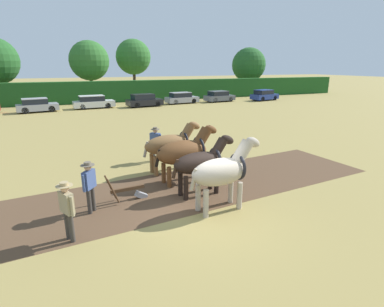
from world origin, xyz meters
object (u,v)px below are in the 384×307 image
(tree_center, at_px, (249,65))
(draft_horse_trail_right, at_px, (171,144))
(farmer_beside_team, at_px, (156,141))
(parked_car_center_left, at_px, (37,105))
(plow, at_px, (131,192))
(farmer_at_plow, at_px, (89,183))
(parked_car_far_right, at_px, (219,96))
(parked_car_center, at_px, (93,102))
(tree_center_left, at_px, (133,57))
(tree_left, at_px, (89,61))
(parked_car_end_right, at_px, (264,95))
(parked_car_center_right, at_px, (144,101))
(draft_horse_lead_left, at_px, (223,171))
(parked_car_right, at_px, (182,98))
(draft_horse_trail_left, at_px, (185,152))
(farmer_onlooker_left, at_px, (67,207))
(draft_horse_lead_right, at_px, (201,162))

(tree_center, xyz_separation_m, draft_horse_trail_right, (-24.91, -32.63, -3.46))
(farmer_beside_team, distance_m, parked_car_center_left, 21.96)
(draft_horse_trail_right, height_order, plow, draft_horse_trail_right)
(farmer_at_plow, height_order, parked_car_far_right, farmer_at_plow)
(parked_car_center_left, bearing_deg, parked_car_center, -1.24)
(tree_center_left, distance_m, tree_center, 19.27)
(tree_left, distance_m, parked_car_end_right, 24.57)
(tree_left, relative_size, parked_car_far_right, 1.91)
(parked_car_end_right, bearing_deg, parked_car_center_right, 168.91)
(tree_left, distance_m, parked_car_far_right, 18.45)
(draft_horse_lead_left, xyz_separation_m, parked_car_right, (9.00, 27.96, -0.69))
(draft_horse_trail_left, relative_size, parked_car_far_right, 0.70)
(farmer_onlooker_left, bearing_deg, parked_car_center_left, 68.92)
(parked_car_end_right, bearing_deg, parked_car_center_left, 168.94)
(farmer_beside_team, distance_m, parked_car_far_right, 26.50)
(draft_horse_trail_right, relative_size, parked_car_right, 0.67)
(tree_center_left, xyz_separation_m, parked_car_far_right, (8.95, -11.11, -5.19))
(tree_left, xyz_separation_m, draft_horse_lead_left, (1.15, -36.79, -3.93))
(parked_car_right, bearing_deg, parked_car_center, 175.59)
(farmer_at_plow, distance_m, parked_car_center_left, 25.66)
(draft_horse_trail_left, relative_size, farmer_at_plow, 1.65)
(parked_car_far_right, bearing_deg, draft_horse_trail_left, -127.10)
(draft_horse_trail_left, bearing_deg, parked_car_center_right, 74.91)
(draft_horse_trail_right, bearing_deg, draft_horse_lead_right, -89.94)
(draft_horse_lead_left, xyz_separation_m, parked_car_center_right, (3.87, 26.87, -0.66))
(parked_car_center, bearing_deg, farmer_at_plow, -99.18)
(tree_center, relative_size, farmer_onlooker_left, 4.34)
(tree_center_left, height_order, parked_car_far_right, tree_center_left)
(tree_center, distance_m, parked_car_center, 28.19)
(tree_left, height_order, draft_horse_lead_right, tree_left)
(draft_horse_trail_right, height_order, parked_car_right, draft_horse_trail_right)
(parked_car_center_right, bearing_deg, tree_center_left, 75.50)
(tree_left, height_order, farmer_beside_team, tree_left)
(draft_horse_trail_right, bearing_deg, farmer_at_plow, -148.42)
(tree_center_left, relative_size, draft_horse_lead_left, 3.07)
(plow, relative_size, farmer_beside_team, 0.86)
(farmer_onlooker_left, bearing_deg, parked_car_end_right, 19.59)
(parked_car_center_right, relative_size, parked_car_far_right, 1.03)
(draft_horse_trail_left, relative_size, parked_car_right, 0.67)
(tree_left, xyz_separation_m, draft_horse_lead_right, (1.02, -35.38, -4.04))
(parked_car_center_left, bearing_deg, tree_left, 48.31)
(tree_left, distance_m, parked_car_right, 14.22)
(tree_left, relative_size, farmer_at_plow, 4.54)
(parked_car_center_right, bearing_deg, farmer_beside_team, -109.46)
(draft_horse_lead_left, bearing_deg, plow, 140.01)
(tree_center_left, height_order, plow, tree_center_left)
(tree_center, xyz_separation_m, farmer_onlooker_left, (-29.33, -36.97, -3.72))
(draft_horse_trail_right, bearing_deg, draft_horse_lead_left, -89.91)
(draft_horse_lead_left, xyz_separation_m, plow, (-2.72, 1.88, -1.06))
(tree_center_left, bearing_deg, farmer_onlooker_left, -104.64)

